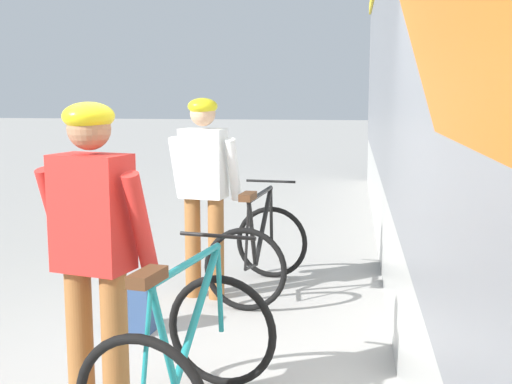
% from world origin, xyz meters
% --- Properties ---
extents(cyclist_near_in_white, '(0.64, 0.37, 1.76)m').
position_xyz_m(cyclist_near_in_white, '(-0.36, 2.03, 1.05)').
color(cyclist_near_in_white, '#935B2D').
rests_on(cyclist_near_in_white, ground).
extents(cyclist_far_in_red, '(0.65, 0.40, 1.76)m').
position_xyz_m(cyclist_far_in_red, '(-0.39, -0.34, 1.05)').
color(cyclist_far_in_red, '#935B2D').
rests_on(cyclist_far_in_red, ground).
extents(bicycle_near_black, '(0.81, 1.13, 0.99)m').
position_xyz_m(bicycle_near_black, '(0.11, 2.21, 0.40)').
color(bicycle_near_black, black).
rests_on(bicycle_near_black, ground).
extents(bicycle_far_teal, '(0.88, 1.18, 0.99)m').
position_xyz_m(bicycle_far_teal, '(0.06, -0.20, 0.40)').
color(bicycle_far_teal, black).
rests_on(bicycle_far_teal, ground).
extents(backpack_on_platform, '(0.30, 0.21, 0.40)m').
position_xyz_m(backpack_on_platform, '(-0.69, 1.11, 0.20)').
color(backpack_on_platform, navy).
rests_on(backpack_on_platform, ground).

